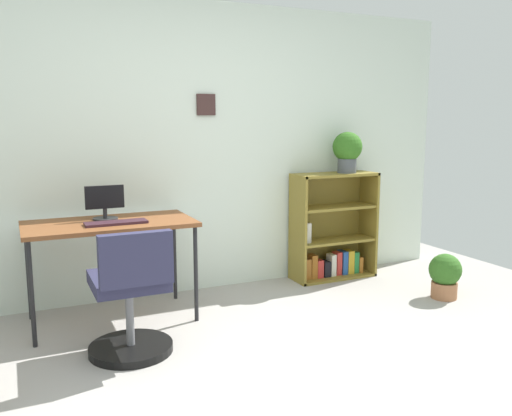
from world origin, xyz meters
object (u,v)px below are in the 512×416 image
object	(u,v)px
potted_plant_on_shelf	(347,150)
potted_plant_floor	(445,275)
keyboard	(116,223)
bookshelf_low	(331,232)
office_chair	(131,301)
desk	(110,229)
monitor	(105,203)

from	to	relation	value
potted_plant_on_shelf	potted_plant_floor	xyz separation A→B (m)	(0.39, -0.86, -0.98)
keyboard	potted_plant_on_shelf	world-z (taller)	potted_plant_on_shelf
bookshelf_low	potted_plant_floor	distance (m)	1.08
office_chair	bookshelf_low	bearing A→B (deg)	24.99
bookshelf_low	office_chair	bearing A→B (deg)	-155.01
office_chair	desk	bearing A→B (deg)	89.98
desk	office_chair	size ratio (longest dim) A/B	1.44
desk	office_chair	distance (m)	0.74
potted_plant_on_shelf	monitor	bearing A→B (deg)	-176.53
desk	potted_plant_floor	bearing A→B (deg)	-14.09
desk	bookshelf_low	size ratio (longest dim) A/B	1.21
keyboard	bookshelf_low	size ratio (longest dim) A/B	0.44
keyboard	bookshelf_low	xyz separation A→B (m)	(2.00, 0.39, -0.32)
potted_plant_floor	keyboard	bearing A→B (deg)	168.04
office_chair	bookshelf_low	size ratio (longest dim) A/B	0.84
bookshelf_low	potted_plant_floor	xyz separation A→B (m)	(0.51, -0.92, -0.22)
desk	keyboard	size ratio (longest dim) A/B	2.77
monitor	bookshelf_low	world-z (taller)	monitor
desk	potted_plant_on_shelf	bearing A→B (deg)	6.00
bookshelf_low	potted_plant_on_shelf	distance (m)	0.76
bookshelf_low	potted_plant_on_shelf	size ratio (longest dim) A/B	2.62
monitor	keyboard	bearing A→B (deg)	-78.93
keyboard	office_chair	size ratio (longest dim) A/B	0.52
bookshelf_low	potted_plant_on_shelf	bearing A→B (deg)	-24.58
potted_plant_floor	office_chair	bearing A→B (deg)	-179.40
potted_plant_on_shelf	keyboard	bearing A→B (deg)	-171.13
monitor	bookshelf_low	xyz separation A→B (m)	(2.04, 0.19, -0.43)
monitor	keyboard	xyz separation A→B (m)	(0.04, -0.20, -0.11)
keyboard	office_chair	bearing A→B (deg)	-92.88
potted_plant_floor	bookshelf_low	bearing A→B (deg)	119.15
potted_plant_on_shelf	potted_plant_floor	size ratio (longest dim) A/B	1.00
keyboard	potted_plant_on_shelf	bearing A→B (deg)	8.87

